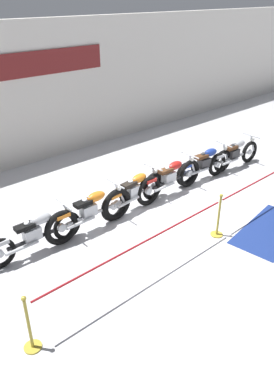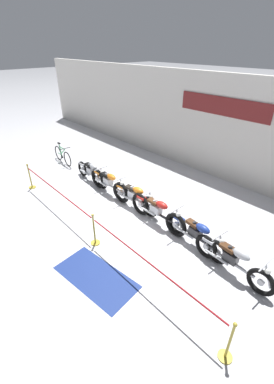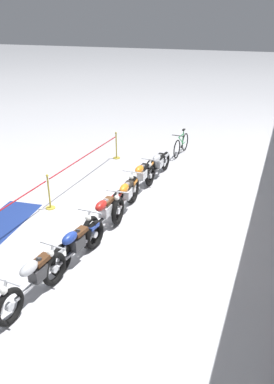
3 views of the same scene
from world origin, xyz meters
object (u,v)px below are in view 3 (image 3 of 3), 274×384
Objects in this scene: motorcycle_orange_1 at (141,178)px; motorcycle_red_3 at (104,214)px; stanchion_far_left at (75,168)px; motorcycle_silver_0 at (158,165)px; stanchion_mid_left at (49,197)px; motorcycle_orange_2 at (126,197)px; motorcycle_silver_5 at (36,277)px; floor_banner at (6,220)px; bicycle at (181,145)px; motorcycle_blue_4 at (75,247)px.

motorcycle_red_3 is (2.57, -0.00, -0.00)m from motorcycle_orange_1.
motorcycle_silver_0 is at bearing 131.11° from stanchion_far_left.
stanchion_mid_left is at bearing -0.00° from stanchion_far_left.
stanchion_far_left is (0.52, -2.03, 0.23)m from motorcycle_orange_1.
motorcycle_silver_5 is at bearing -2.96° from motorcycle_orange_2.
motorcycle_orange_2 is at bearing 106.32° from stanchion_mid_left.
floor_banner is at bearing -41.81° from motorcycle_orange_1.
bicycle is 0.79× the size of floor_banner.
motorcycle_blue_4 is 2.99m from floor_banner.
motorcycle_red_3 is at bearing 44.65° from stanchion_far_left.
motorcycle_blue_4 is at bearing -0.63° from motorcycle_silver_0.
motorcycle_blue_4 is at bearing -0.99° from motorcycle_orange_2.
bicycle is at bearing 154.07° from stanchion_far_left.
bicycle is 7.65m from floor_banner.
stanchion_far_left is 2.75m from floor_banner.
motorcycle_blue_4 is 2.93m from stanchion_mid_left.
motorcycle_red_3 is 1.35× the size of bicycle.
stanchion_mid_left is at bearing -20.10° from bicycle.
motorcycle_orange_1 is at bearing 104.32° from stanchion_far_left.
stanchion_far_left is at bearing -48.89° from motorcycle_silver_0.
motorcycle_orange_2 is 0.99× the size of motorcycle_blue_4.
motorcycle_blue_4 is at bearing 62.55° from floor_banner.
motorcycle_blue_4 is (1.51, 0.04, -0.03)m from motorcycle_red_3.
motorcycle_silver_5 is 3.46m from floor_banner.
motorcycle_silver_5 is at bearing -7.33° from motorcycle_blue_4.
stanchion_mid_left is at bearing -45.44° from motorcycle_orange_1.
stanchion_far_left reaches higher than motorcycle_orange_1.
stanchion_far_left is 4.06× the size of floor_banner.
bicycle is (-2.66, 0.07, -0.07)m from motorcycle_silver_0.
stanchion_far_left reaches higher than motorcycle_orange_2.
motorcycle_red_3 is at bearing 177.54° from motorcycle_silver_5.
stanchion_mid_left is (0.62, -2.11, -0.11)m from motorcycle_orange_2.
motorcycle_orange_2 is at bearing 177.04° from motorcycle_silver_5.
motorcycle_silver_5 is (2.71, -0.12, -0.02)m from motorcycle_red_3.
motorcycle_silver_5 is 1.30× the size of bicycle.
bicycle reaches higher than floor_banner.
bicycle is at bearing 178.54° from motorcycle_red_3.
motorcycle_blue_4 is 2.09× the size of stanchion_mid_left.
motorcycle_silver_0 is 0.97× the size of motorcycle_silver_5.
motorcycle_orange_1 is 1.03× the size of motorcycle_silver_5.
motorcycle_blue_4 is (5.41, -0.06, -0.00)m from motorcycle_silver_0.
bicycle is at bearing 179.08° from motorcycle_blue_4.
motorcycle_silver_5 reaches higher than floor_banner.
motorcycle_orange_1 is at bearing -179.51° from motorcycle_blue_4.
floor_banner is (1.69, -2.83, -0.47)m from motorcycle_orange_2.
motorcycle_silver_0 is at bearing 179.74° from motorcycle_orange_2.
bicycle is at bearing 178.49° from motorcycle_silver_0.
stanchion_mid_left is 1.34m from floor_banner.
motorcycle_blue_4 is at bearing 1.44° from motorcycle_red_3.
floor_banner is at bearing -15.73° from stanchion_far_left.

